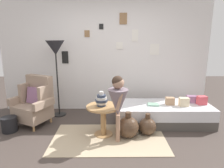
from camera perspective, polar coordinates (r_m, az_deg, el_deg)
ground_plane at (r=3.25m, az=-2.64°, el=-18.78°), size 12.00×12.00×0.00m
gallery_wall at (r=4.72m, az=-1.93°, el=8.17°), size 4.80×0.12×2.60m
rug at (r=3.60m, az=-0.87°, el=-15.27°), size 1.95×1.12×0.01m
armchair at (r=4.31m, az=-21.16°, el=-4.98°), size 0.90×0.81×0.97m
daybed at (r=4.24m, az=14.23°, el=-8.20°), size 1.91×0.82×0.40m
pillow_head at (r=4.40m, az=24.26°, el=-4.28°), size 0.19×0.14×0.17m
pillow_mid at (r=4.46m, az=21.78°, el=-4.02°), size 0.22×0.14×0.14m
pillow_back at (r=4.18m, az=19.84°, el=-4.83°), size 0.19×0.13×0.17m
pillow_extra at (r=4.17m, az=16.21°, el=-4.70°), size 0.17×0.13×0.15m
side_table at (r=3.57m, az=-2.50°, el=-8.58°), size 0.60×0.60×0.55m
vase_striped at (r=3.48m, az=-3.03°, el=-4.61°), size 0.21×0.21×0.26m
floor_lamp at (r=4.42m, az=-15.82°, el=9.03°), size 0.39×0.39×1.65m
person_child at (r=3.27m, az=1.73°, el=-4.64°), size 0.34×0.34×1.13m
book_on_daybed at (r=4.07m, az=11.69°, el=-5.75°), size 0.24×0.19×0.03m
demijohn_near at (r=3.58m, az=4.61°, el=-12.08°), size 0.38×0.38×0.46m
demijohn_far at (r=3.73m, az=10.06°, el=-11.75°), size 0.31×0.31×0.40m
magazine_basket at (r=4.25m, az=-27.24°, el=-10.19°), size 0.28×0.28×0.28m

